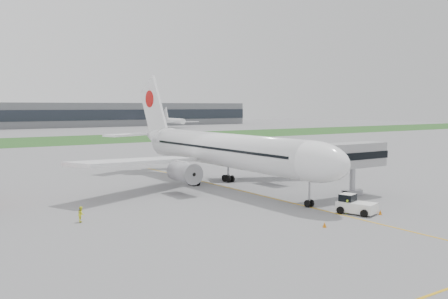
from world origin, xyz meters
TOP-DOWN VIEW (x-y plane):
  - ground at (0.00, 0.00)m, footprint 600.00×600.00m
  - apron_markings at (0.00, -5.00)m, footprint 70.00×70.00m
  - grass_strip at (0.00, 120.00)m, footprint 600.00×50.00m
  - airliner at (0.00, 4.87)m, footprint 48.13×53.95m
  - pushback_tug at (1.84, -20.38)m, footprint 3.83×4.71m
  - jet_bridge at (6.19, -13.10)m, footprint 16.11×4.59m
  - safety_cone_left at (-5.76, -23.28)m, footprint 0.42×0.42m
  - safety_cone_right at (3.67, -22.56)m, footprint 0.41×0.41m
  - ground_crew_near at (0.91, -20.15)m, footprint 0.63×0.44m
  - ground_crew_far at (-25.30, -7.34)m, footprint 0.85×0.97m
  - distant_aircraft_right at (91.32, 189.62)m, footprint 31.42×28.45m

SIDE VIEW (x-z plane):
  - ground at x=0.00m, z-range 0.00..0.00m
  - apron_markings at x=0.00m, z-range -0.02..0.02m
  - distant_aircraft_right at x=91.32m, z-range -5.49..5.49m
  - grass_strip at x=0.00m, z-range 0.00..0.02m
  - safety_cone_right at x=3.67m, z-range 0.00..0.56m
  - safety_cone_left at x=-5.76m, z-range 0.00..0.58m
  - ground_crew_near at x=0.91m, z-range 0.00..1.64m
  - ground_crew_far at x=-25.30m, z-range 0.00..1.67m
  - pushback_tug at x=1.84m, z-range -0.08..2.06m
  - jet_bridge at x=6.19m, z-range 1.79..9.24m
  - airliner at x=0.00m, z-range -3.28..14.60m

